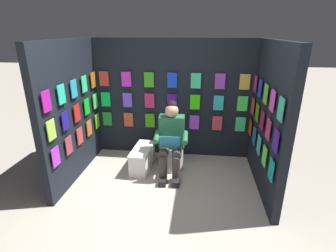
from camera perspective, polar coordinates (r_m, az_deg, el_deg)
name	(u,v)px	position (r m, az deg, el deg)	size (l,w,h in m)	color
ground_plane	(157,215)	(3.47, -2.51, -19.09)	(30.00, 30.00, 0.00)	#B2A899
display_wall_back	(173,99)	(4.63, 1.01, 5.92)	(2.88, 0.14, 2.09)	black
display_wall_left	(268,119)	(3.83, 21.31, 1.38)	(0.14, 1.78, 2.09)	black
display_wall_right	(72,112)	(4.17, -20.53, 2.97)	(0.14, 1.78, 2.09)	black
toilet	(172,149)	(4.37, 0.94, -5.02)	(0.41, 0.56, 0.77)	white
person_reading	(171,139)	(4.05, 0.70, -2.90)	(0.53, 0.69, 1.19)	#286B42
comic_longbox_near	(143,158)	(4.38, -5.65, -7.10)	(0.33, 0.71, 0.37)	white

